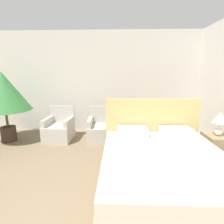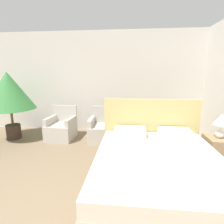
% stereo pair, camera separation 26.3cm
% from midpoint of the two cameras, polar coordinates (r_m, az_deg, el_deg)
% --- Properties ---
extents(wall_back, '(10.00, 0.06, 2.90)m').
position_cam_midpoint_polar(wall_back, '(5.21, -2.73, 9.44)').
color(wall_back, silver).
rests_on(wall_back, ground_plane).
extents(bed, '(1.93, 2.22, 1.22)m').
position_cam_midpoint_polar(bed, '(2.96, 17.11, -16.86)').
color(bed, '#8C7A5B').
rests_on(bed, ground_plane).
extents(armchair_near_window_left, '(0.71, 0.72, 0.86)m').
position_cam_midpoint_polar(armchair_near_window_left, '(4.87, -14.72, -5.37)').
color(armchair_near_window_left, '#B7B2A8').
rests_on(armchair_near_window_left, ground_plane).
extents(armchair_near_window_right, '(0.70, 0.72, 0.86)m').
position_cam_midpoint_polar(armchair_near_window_right, '(4.60, -1.47, -5.98)').
color(armchair_near_window_right, '#B7B2A8').
rests_on(armchair_near_window_right, ground_plane).
extents(potted_palm, '(1.26, 1.26, 1.77)m').
position_cam_midpoint_polar(potted_palm, '(5.16, -29.42, 5.70)').
color(potted_palm, '#38281E').
rests_on(potted_palm, ground_plane).
extents(nightstand, '(0.45, 0.50, 0.55)m').
position_cam_midpoint_polar(nightstand, '(4.01, 32.93, -10.73)').
color(nightstand, '#937A56').
rests_on(nightstand, ground_plane).
extents(table_lamp, '(0.28, 0.28, 0.46)m').
position_cam_midpoint_polar(table_lamp, '(3.82, 33.82, -2.80)').
color(table_lamp, white).
rests_on(table_lamp, nightstand).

